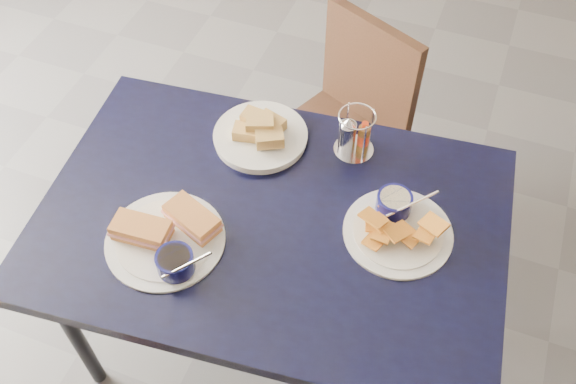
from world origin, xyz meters
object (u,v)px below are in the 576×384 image
(plantain_plate, at_px, (396,222))
(chair_far, at_px, (341,112))
(bread_basket, at_px, (261,134))
(dining_table, at_px, (272,233))
(condiment_caddy, at_px, (354,135))
(sandwich_plate, at_px, (168,237))

(plantain_plate, bearing_deg, chair_far, 117.51)
(chair_far, bearing_deg, bread_basket, -102.82)
(dining_table, bearing_deg, bread_basket, 117.91)
(chair_far, distance_m, bread_basket, 0.57)
(chair_far, bearing_deg, condiment_caddy, -70.67)
(dining_table, distance_m, bread_basket, 0.28)
(plantain_plate, bearing_deg, dining_table, -164.28)
(bread_basket, bearing_deg, dining_table, -62.09)
(bread_basket, xyz_separation_m, condiment_caddy, (0.25, 0.06, 0.03))
(sandwich_plate, bearing_deg, plantain_plate, 25.63)
(plantain_plate, bearing_deg, sandwich_plate, -154.37)
(bread_basket, height_order, condiment_caddy, condiment_caddy)
(bread_basket, relative_size, condiment_caddy, 1.89)
(chair_far, xyz_separation_m, plantain_plate, (0.32, -0.62, 0.30))
(chair_far, bearing_deg, plantain_plate, -62.49)
(bread_basket, bearing_deg, sandwich_plate, -101.51)
(dining_table, bearing_deg, chair_far, 91.69)
(plantain_plate, bearing_deg, condiment_caddy, 130.40)
(plantain_plate, distance_m, condiment_caddy, 0.28)
(bread_basket, bearing_deg, chair_far, 77.18)
(dining_table, height_order, chair_far, chair_far)
(dining_table, height_order, sandwich_plate, sandwich_plate)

